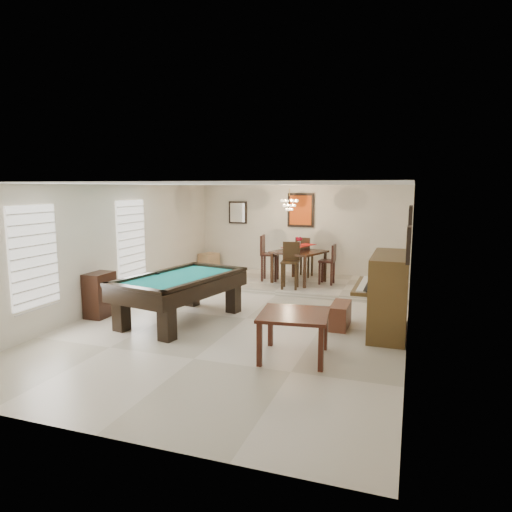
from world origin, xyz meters
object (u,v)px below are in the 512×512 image
Objects in this scene: square_table at (294,335)px; pool_table at (181,299)px; dining_chair_west at (270,258)px; piano_bench at (340,315)px; corner_bench at (209,261)px; dining_chair_north at (305,257)px; apothecary_chest at (100,295)px; dining_chair_south at (290,266)px; chandelier at (289,201)px; dining_table at (299,264)px; upright_piano at (380,293)px; dining_chair_east at (327,264)px; flower_vase at (299,241)px.

pool_table is at bearing 155.28° from square_table.
piano_bench is at bearing -149.55° from dining_chair_west.
square_table is 1.81m from piano_bench.
dining_chair_north is at bearing -3.18° from corner_bench.
pool_table is 2.15× the size of dining_chair_west.
corner_bench is at bearing 88.94° from apothecary_chest.
dining_chair_south is 1.77m from chandelier.
apothecary_chest is (-4.18, 0.90, 0.09)m from square_table.
dining_table reaches higher than piano_bench.
dining_chair_north is at bearing 119.93° from upright_piano.
dining_chair_east reaches higher than dining_table.
dining_chair_north reaches higher than corner_bench.
apothecary_chest is (-4.61, -0.86, 0.22)m from piano_bench.
flower_vase is 0.23× the size of dining_chair_north.
corner_bench is at bearing 162.19° from dining_table.
dining_chair_east is at bearing 46.29° from apothecary_chest.
square_table is (2.52, -1.16, -0.08)m from pool_table.
upright_piano is at bearing -51.82° from chandelier.
chandelier reaches higher than square_table.
dining_chair_east is at bearing -2.89° from chandelier.
corner_bench is (-2.98, 0.96, -0.82)m from flower_vase.
square_table is at bearing -13.41° from pool_table.
square_table is 3.98× the size of flower_vase.
dining_chair_west reaches higher than dining_table.
dining_table is 0.77m from dining_chair_west.
dining_chair_west is 2.45m from corner_bench.
chandelier is at bearing 76.66° from dining_chair_north.
piano_bench is 3.57m from flower_vase.
dining_table is (-1.54, 3.08, 0.37)m from piano_bench.
dining_chair_north is at bearing 84.13° from pool_table.
flower_vase is 0.25× the size of dining_chair_east.
dining_chair_south is 1.10× the size of dining_chair_east.
chandelier is (-0.29, 0.07, 1.61)m from dining_table.
pool_table is at bearing -106.70° from chandelier.
square_table is at bearing -54.79° from corner_bench.
dining_table is at bearing 81.68° from dining_chair_south.
square_table is at bearing -103.68° from piano_bench.
dining_chair_west is 2.27× the size of corner_bench.
dining_chair_west reaches higher than apothecary_chest.
chandelier reaches higher than piano_bench.
corner_bench is at bearing 125.21° from square_table.
pool_table is at bearing -122.11° from dining_chair_south.
flower_vase reaches higher than dining_chair_south.
piano_bench is (-0.68, 0.04, -0.48)m from upright_piano.
dining_chair_south reaches higher than apothecary_chest.
chandelier is at bearing -84.81° from dining_chair_west.
dining_chair_north is (-2.25, 3.91, -0.03)m from upright_piano.
apothecary_chest is at bearing -171.19° from upright_piano.
flower_vase is 3.23m from corner_bench.
dining_chair_north reaches higher than square_table.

